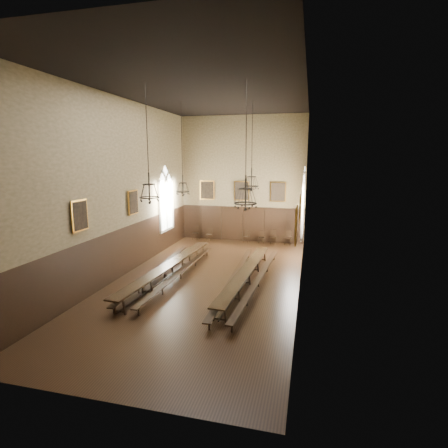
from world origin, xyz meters
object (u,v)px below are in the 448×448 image
at_px(chandelier_front_right, 245,196).
at_px(chair_4, 246,239).
at_px(chandelier_back_right, 251,180).
at_px(chair_5, 261,240).
at_px(chair_6, 273,240).
at_px(chair_0, 196,235).
at_px(table_right, 245,277).
at_px(chandelier_front_left, 149,190).
at_px(bench_left_outer, 157,272).
at_px(chandelier_back_left, 183,185).
at_px(table_left, 169,271).
at_px(bench_left_inner, 181,274).
at_px(bench_right_inner, 234,279).
at_px(bench_right_outer, 259,281).
at_px(chair_7, 288,240).
at_px(chair_1, 209,236).

bearing_deg(chandelier_front_right, chair_4, 99.83).
height_order(chair_4, chandelier_back_right, chandelier_back_right).
relative_size(chair_4, chair_5, 0.97).
bearing_deg(chair_6, chair_4, 171.52).
bearing_deg(chair_0, table_right, -51.83).
height_order(chair_6, chandelier_front_left, chandelier_front_left).
relative_size(bench_left_outer, chandelier_back_left, 1.92).
bearing_deg(table_left, table_right, 1.02).
relative_size(bench_left_inner, chandelier_back_left, 1.92).
xyz_separation_m(table_left, chair_4, (2.43, 8.62, -0.11)).
bearing_deg(chandelier_back_right, chandelier_front_right, -83.22).
xyz_separation_m(bench_left_outer, bench_right_inner, (4.08, -0.06, 0.02)).
distance_m(table_right, chandelier_back_right, 5.39).
bearing_deg(chair_6, chandelier_front_left, -118.78).
distance_m(table_right, chandelier_front_right, 4.65).
relative_size(chair_0, chandelier_back_right, 0.22).
bearing_deg(chandelier_front_right, table_left, 155.25).
relative_size(chair_5, chandelier_front_right, 0.18).
height_order(table_right, chair_4, chair_4).
bearing_deg(table_right, chandelier_front_left, -148.46).
bearing_deg(chandelier_front_left, chandelier_front_right, 3.70).
xyz_separation_m(bench_left_outer, chandelier_back_right, (4.33, 3.06, 4.57)).
bearing_deg(chandelier_front_right, chair_6, 89.35).
distance_m(table_right, bench_right_inner, 0.54).
distance_m(bench_right_inner, bench_right_outer, 1.18).
xyz_separation_m(bench_right_outer, chandelier_back_right, (-0.93, 3.12, 4.56)).
height_order(bench_left_inner, chair_4, chair_4).
distance_m(bench_right_outer, chair_5, 8.67).
bearing_deg(bench_right_inner, bench_left_outer, 179.11).
bearing_deg(chandelier_back_left, bench_left_inner, -73.59).
bearing_deg(bench_right_outer, chandelier_front_left, -154.10).
bearing_deg(chair_5, table_right, -86.22).
distance_m(chair_7, chandelier_front_left, 12.85).
relative_size(chair_1, chandelier_front_left, 0.19).
distance_m(bench_right_outer, chair_7, 8.77).
xyz_separation_m(chair_6, chandelier_back_left, (-4.52, -5.97, 4.25)).
bearing_deg(chair_0, chandelier_back_right, -41.38).
distance_m(table_right, chair_1, 9.57).
xyz_separation_m(bench_right_inner, chair_0, (-4.84, 8.65, 0.02)).
height_order(bench_left_outer, chandelier_back_right, chandelier_back_right).
bearing_deg(chair_4, bench_right_inner, -66.84).
xyz_separation_m(chair_0, chair_1, (1.03, 0.05, -0.04)).
xyz_separation_m(chair_4, chair_6, (1.95, -0.03, 0.05)).
bearing_deg(chair_0, bench_left_outer, -79.00).
xyz_separation_m(chair_5, chandelier_front_left, (-3.35, -10.75, 4.43)).
bearing_deg(chandelier_front_left, chair_7, 64.28).
bearing_deg(chair_1, chair_5, 2.80).
bearing_deg(chair_5, chair_6, 5.67).
height_order(chair_0, chair_7, chair_0).
relative_size(chair_0, chair_5, 1.14).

